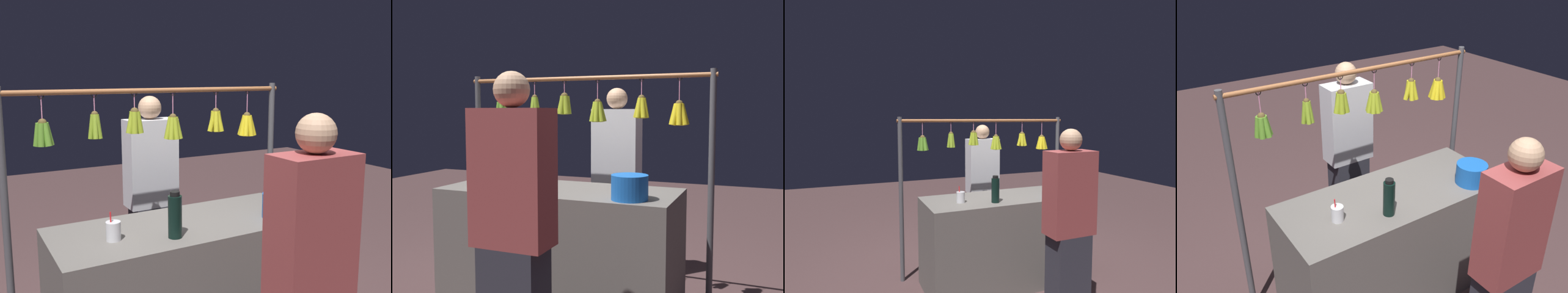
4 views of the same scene
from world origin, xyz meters
TOP-DOWN VIEW (x-y plane):
  - ground_plane at (0.00, 0.00)m, footprint 12.00×12.00m
  - market_counter at (0.00, 0.00)m, footprint 1.60×0.65m
  - display_rack at (-0.03, -0.41)m, footprint 1.96×0.13m
  - water_bottle at (0.17, 0.18)m, footprint 0.08×0.08m
  - blue_bucket at (-0.55, 0.19)m, footprint 0.22×0.22m
  - drink_cup at (0.47, 0.06)m, footprint 0.08×0.08m
  - vendor_person at (-0.13, -0.83)m, footprint 0.38×0.21m
  - customer_person at (-0.16, 0.86)m, footprint 0.38×0.21m

SIDE VIEW (x-z plane):
  - ground_plane at x=0.00m, z-range 0.00..0.00m
  - market_counter at x=0.00m, z-range 0.00..0.89m
  - customer_person at x=-0.16m, z-range -0.01..1.60m
  - vendor_person at x=-0.13m, z-range -0.01..1.60m
  - drink_cup at x=0.47m, z-range 0.87..1.02m
  - blue_bucket at x=-0.55m, z-range 0.89..1.04m
  - water_bottle at x=0.17m, z-range 0.89..1.14m
  - display_rack at x=-0.03m, z-range 0.38..2.08m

